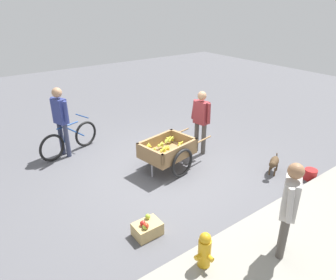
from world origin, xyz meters
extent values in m
plane|color=#56565B|center=(0.00, 0.00, 0.00)|extent=(24.00, 24.00, 0.00)
cube|color=gray|center=(0.00, 3.34, 0.06)|extent=(12.00, 2.40, 0.12)
cube|color=#937047|center=(-0.06, -0.12, 0.40)|extent=(1.22, 0.98, 0.10)
cube|color=#937047|center=(0.45, -0.03, 0.57)|extent=(0.20, 0.80, 0.24)
cube|color=#937047|center=(-0.57, -0.21, 0.57)|extent=(0.20, 0.80, 0.24)
cube|color=#937047|center=(-0.13, 0.24, 0.57)|extent=(1.09, 0.25, 0.24)
cube|color=#937047|center=(0.00, -0.49, 0.57)|extent=(1.09, 0.25, 0.24)
torus|color=black|center=(-0.14, 0.31, 0.32)|extent=(0.64, 0.17, 0.64)
torus|color=black|center=(0.01, -0.56, 0.32)|extent=(0.64, 0.17, 0.64)
cylinder|color=#9E9EA8|center=(-0.06, -0.12, 0.32)|extent=(0.19, 0.87, 0.04)
cylinder|color=#937047|center=(-0.93, 0.07, 0.55)|extent=(0.55, 0.13, 0.04)
cylinder|color=#937047|center=(-0.81, -0.60, 0.55)|extent=(0.55, 0.13, 0.04)
cylinder|color=#9E9EA8|center=(0.40, -0.04, 0.18)|extent=(0.04, 0.04, 0.35)
ellipsoid|color=gold|center=(0.04, -0.08, 0.55)|extent=(0.17, 0.07, 0.15)
ellipsoid|color=gold|center=(0.07, -0.07, 0.56)|extent=(0.18, 0.12, 0.04)
ellipsoid|color=gold|center=(0.08, -0.06, 0.57)|extent=(0.18, 0.09, 0.13)
ellipsoid|color=gold|center=(-0.02, -0.31, 0.52)|extent=(0.18, 0.05, 0.13)
ellipsoid|color=gold|center=(-0.01, -0.30, 0.53)|extent=(0.19, 0.07, 0.10)
ellipsoid|color=gold|center=(0.00, -0.29, 0.54)|extent=(0.18, 0.13, 0.05)
ellipsoid|color=gold|center=(0.01, -0.29, 0.55)|extent=(0.19, 0.08, 0.10)
ellipsoid|color=gold|center=(0.01, -0.28, 0.56)|extent=(0.18, 0.10, 0.13)
ellipsoid|color=gold|center=(-0.39, -0.06, 0.55)|extent=(0.17, 0.07, 0.15)
ellipsoid|color=gold|center=(-0.37, -0.05, 0.56)|extent=(0.19, 0.10, 0.08)
ellipsoid|color=gold|center=(-0.36, -0.04, 0.57)|extent=(0.18, 0.14, 0.09)
ellipsoid|color=gold|center=(-0.35, -0.03, 0.58)|extent=(0.18, 0.06, 0.14)
ellipsoid|color=gold|center=(-0.33, -0.43, 0.56)|extent=(0.18, 0.07, 0.13)
ellipsoid|color=gold|center=(-0.31, -0.42, 0.57)|extent=(0.18, 0.14, 0.05)
ellipsoid|color=gold|center=(-0.30, -0.41, 0.58)|extent=(0.18, 0.06, 0.13)
ellipsoid|color=gold|center=(0.32, -0.29, 0.60)|extent=(0.18, 0.09, 0.14)
ellipsoid|color=gold|center=(0.33, -0.28, 0.61)|extent=(0.19, 0.06, 0.09)
ellipsoid|color=gold|center=(0.35, -0.27, 0.62)|extent=(0.19, 0.10, 0.08)
ellipsoid|color=gold|center=(0.36, -0.26, 0.63)|extent=(0.17, 0.11, 0.15)
ellipsoid|color=gold|center=(0.28, -0.15, 0.54)|extent=(0.18, 0.07, 0.13)
ellipsoid|color=gold|center=(0.29, -0.15, 0.55)|extent=(0.19, 0.08, 0.08)
ellipsoid|color=gold|center=(0.31, -0.14, 0.56)|extent=(0.19, 0.07, 0.08)
ellipsoid|color=gold|center=(0.32, -0.13, 0.57)|extent=(0.17, 0.07, 0.15)
ellipsoid|color=gold|center=(-0.01, -0.06, 0.54)|extent=(0.17, 0.07, 0.16)
ellipsoid|color=gold|center=(0.00, -0.05, 0.55)|extent=(0.19, 0.09, 0.08)
ellipsoid|color=gold|center=(0.01, -0.05, 0.56)|extent=(0.19, 0.07, 0.08)
ellipsoid|color=gold|center=(0.03, -0.04, 0.57)|extent=(0.18, 0.09, 0.14)
ellipsoid|color=gold|center=(-0.20, -0.30, 0.58)|extent=(0.18, 0.08, 0.15)
ellipsoid|color=gold|center=(-0.19, -0.29, 0.59)|extent=(0.19, 0.06, 0.08)
ellipsoid|color=gold|center=(-0.18, -0.28, 0.60)|extent=(0.19, 0.11, 0.09)
ellipsoid|color=gold|center=(-0.16, -0.27, 0.61)|extent=(0.17, 0.09, 0.15)
ellipsoid|color=gold|center=(0.21, 0.13, 0.54)|extent=(0.18, 0.06, 0.15)
ellipsoid|color=gold|center=(0.23, 0.14, 0.55)|extent=(0.19, 0.09, 0.09)
ellipsoid|color=gold|center=(0.24, 0.15, 0.56)|extent=(0.19, 0.10, 0.09)
ellipsoid|color=gold|center=(0.26, 0.16, 0.57)|extent=(0.17, 0.05, 0.15)
ellipsoid|color=gold|center=(-0.38, -0.40, 0.53)|extent=(0.17, 0.06, 0.14)
ellipsoid|color=gold|center=(-0.37, -0.39, 0.54)|extent=(0.18, 0.13, 0.09)
ellipsoid|color=gold|center=(-0.36, -0.38, 0.55)|extent=(0.18, 0.06, 0.04)
ellipsoid|color=gold|center=(-0.35, -0.37, 0.56)|extent=(0.19, 0.09, 0.09)
ellipsoid|color=gold|center=(-0.34, -0.37, 0.57)|extent=(0.18, 0.08, 0.13)
ellipsoid|color=gold|center=(0.10, -0.05, 0.53)|extent=(0.18, 0.08, 0.14)
ellipsoid|color=gold|center=(0.11, -0.04, 0.54)|extent=(0.19, 0.11, 0.09)
ellipsoid|color=gold|center=(0.13, -0.03, 0.55)|extent=(0.19, 0.06, 0.09)
ellipsoid|color=gold|center=(0.14, -0.02, 0.56)|extent=(0.18, 0.05, 0.14)
ellipsoid|color=gold|center=(0.20, 0.19, 0.56)|extent=(0.18, 0.06, 0.13)
ellipsoid|color=gold|center=(0.21, 0.20, 0.57)|extent=(0.18, 0.13, 0.09)
ellipsoid|color=gold|center=(0.22, 0.21, 0.58)|extent=(0.18, 0.12, 0.05)
ellipsoid|color=gold|center=(0.23, 0.21, 0.59)|extent=(0.18, 0.14, 0.10)
ellipsoid|color=gold|center=(0.24, 0.22, 0.60)|extent=(0.17, 0.06, 0.15)
cylinder|color=#4C4742|center=(-1.21, -0.21, 0.38)|extent=(0.11, 0.11, 0.77)
cylinder|color=#4C4742|center=(-1.17, -0.43, 0.38)|extent=(0.11, 0.11, 0.77)
cube|color=maroon|center=(-1.19, -0.32, 1.04)|extent=(0.26, 0.37, 0.54)
sphere|color=tan|center=(-1.19, -0.32, 1.45)|extent=(0.21, 0.21, 0.21)
cylinder|color=maroon|center=(-1.23, -0.11, 1.07)|extent=(0.08, 0.09, 0.49)
cylinder|color=maroon|center=(-1.16, -0.54, 1.07)|extent=(0.08, 0.15, 0.50)
torus|color=black|center=(0.92, -2.32, 0.33)|extent=(0.65, 0.26, 0.66)
torus|color=black|center=(1.87, -2.02, 0.33)|extent=(0.65, 0.26, 0.66)
cylinder|color=#234C93|center=(1.39, -2.17, 0.73)|extent=(0.58, 0.22, 0.04)
cylinder|color=#234C93|center=(1.51, -2.13, 0.56)|extent=(0.11, 0.07, 0.45)
cylinder|color=#234C93|center=(1.22, -2.23, 0.51)|extent=(0.52, 0.20, 0.43)
ellipsoid|color=black|center=(1.53, -2.13, 0.82)|extent=(0.20, 0.08, 0.06)
cylinder|color=#234C93|center=(0.97, -2.31, 0.83)|extent=(0.17, 0.45, 0.03)
cylinder|color=#333851|center=(1.57, -2.23, 0.42)|extent=(0.11, 0.11, 0.84)
cylinder|color=#333851|center=(1.50, -2.02, 0.42)|extent=(0.11, 0.11, 0.84)
cube|color=navy|center=(1.54, -2.13, 1.13)|extent=(0.29, 0.38, 0.59)
sphere|color=tan|center=(1.54, -2.13, 1.57)|extent=(0.23, 0.23, 0.23)
cylinder|color=navy|center=(1.60, -2.33, 1.16)|extent=(0.08, 0.11, 0.54)
cylinder|color=navy|center=(1.47, -1.92, 1.16)|extent=(0.08, 0.18, 0.54)
ellipsoid|color=#4C3823|center=(-1.84, 1.37, 0.27)|extent=(0.47, 0.36, 0.18)
sphere|color=#4C3823|center=(-1.60, 1.49, 0.33)|extent=(0.14, 0.14, 0.14)
cylinder|color=#4C3823|center=(-2.09, 1.25, 0.31)|extent=(0.11, 0.07, 0.12)
cylinder|color=#4C3823|center=(-1.74, 1.48, 0.09)|extent=(0.04, 0.04, 0.18)
cylinder|color=#4C3823|center=(-1.70, 1.38, 0.09)|extent=(0.04, 0.04, 0.18)
cylinder|color=#4C3823|center=(-1.98, 1.37, 0.09)|extent=(0.04, 0.04, 0.18)
cylinder|color=#4C3823|center=(-1.93, 1.27, 0.09)|extent=(0.04, 0.04, 0.18)
cylinder|color=gold|center=(1.20, 2.47, 0.28)|extent=(0.18, 0.18, 0.55)
sphere|color=gold|center=(1.20, 2.47, 0.59)|extent=(0.16, 0.16, 0.16)
cylinder|color=gold|center=(1.31, 2.47, 0.33)|extent=(0.10, 0.07, 0.07)
cylinder|color=gold|center=(1.20, 2.58, 0.33)|extent=(0.07, 0.10, 0.07)
cylinder|color=#B21E1E|center=(-2.24, 2.01, 0.11)|extent=(0.26, 0.26, 0.23)
cube|color=tan|center=(1.44, 1.39, 0.11)|extent=(0.44, 0.32, 0.22)
sphere|color=#99BF33|center=(1.36, 1.29, 0.26)|extent=(0.09, 0.09, 0.09)
sphere|color=#B23319|center=(1.52, 1.47, 0.27)|extent=(0.10, 0.10, 0.10)
sphere|color=red|center=(1.52, 1.39, 0.27)|extent=(0.09, 0.09, 0.09)
sphere|color=#99BF33|center=(1.53, 1.47, 0.26)|extent=(0.09, 0.09, 0.09)
cylinder|color=#4C4742|center=(0.23, 3.00, 0.39)|extent=(0.11, 0.11, 0.79)
cylinder|color=#4C4742|center=(0.04, 2.89, 0.39)|extent=(0.11, 0.11, 0.79)
cube|color=#B7B2AD|center=(0.14, 2.94, 1.06)|extent=(0.39, 0.35, 0.56)
sphere|color=#9E704C|center=(0.14, 2.94, 1.48)|extent=(0.21, 0.21, 0.21)
cylinder|color=#B7B2AD|center=(0.33, 3.06, 1.09)|extent=(0.08, 0.12, 0.51)
cylinder|color=#B7B2AD|center=(-0.05, 2.83, 1.09)|extent=(0.08, 0.14, 0.51)
camera|label=1|loc=(3.45, 4.70, 3.48)|focal=32.73mm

